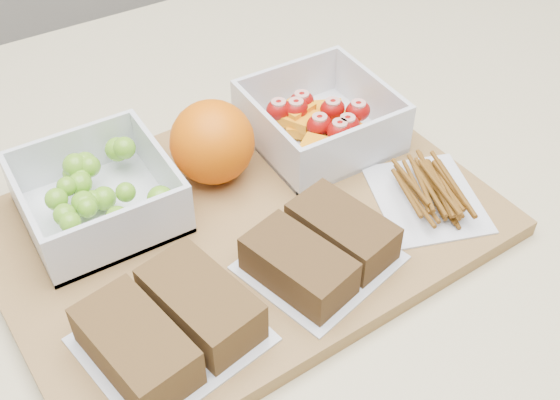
# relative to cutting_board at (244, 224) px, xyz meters

# --- Properties ---
(cutting_board) EXTENTS (0.44, 0.32, 0.02)m
(cutting_board) POSITION_rel_cutting_board_xyz_m (0.00, 0.00, 0.00)
(cutting_board) COLOR olive
(cutting_board) RESTS_ON counter
(grape_container) EXTENTS (0.13, 0.13, 0.05)m
(grape_container) POSITION_rel_cutting_board_xyz_m (-0.10, 0.07, 0.03)
(grape_container) COLOR silver
(grape_container) RESTS_ON cutting_board
(fruit_container) EXTENTS (0.13, 0.13, 0.05)m
(fruit_container) POSITION_rel_cutting_board_xyz_m (0.12, 0.06, 0.03)
(fruit_container) COLOR silver
(fruit_container) RESTS_ON cutting_board
(orange) EXTENTS (0.08, 0.08, 0.08)m
(orange) POSITION_rel_cutting_board_xyz_m (0.01, 0.07, 0.05)
(orange) COLOR #EA6305
(orange) RESTS_ON cutting_board
(sandwich_bag_left) EXTENTS (0.14, 0.13, 0.04)m
(sandwich_bag_left) POSITION_rel_cutting_board_xyz_m (-0.11, -0.09, 0.03)
(sandwich_bag_left) COLOR silver
(sandwich_bag_left) RESTS_ON cutting_board
(sandwich_bag_center) EXTENTS (0.14, 0.13, 0.04)m
(sandwich_bag_center) POSITION_rel_cutting_board_xyz_m (0.03, -0.08, 0.03)
(sandwich_bag_center) COLOR silver
(sandwich_bag_center) RESTS_ON cutting_board
(pretzel_bag) EXTENTS (0.12, 0.13, 0.02)m
(pretzel_bag) POSITION_rel_cutting_board_xyz_m (0.15, -0.06, 0.02)
(pretzel_bag) COLOR silver
(pretzel_bag) RESTS_ON cutting_board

